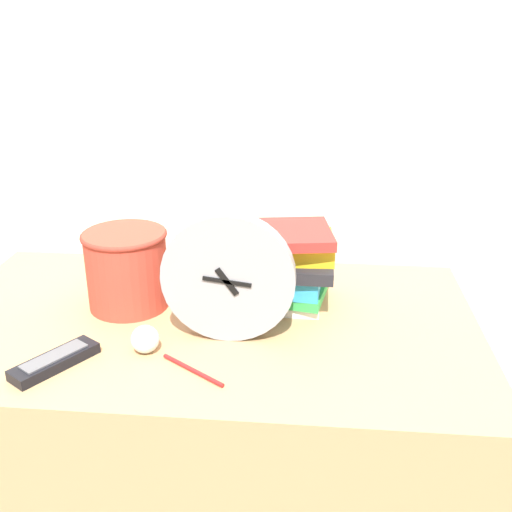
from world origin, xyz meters
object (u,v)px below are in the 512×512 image
(basket, at_px, (127,267))
(pen, at_px, (193,370))
(book_stack, at_px, (280,267))
(tv_remote, at_px, (55,361))
(desk_clock, at_px, (228,278))
(crumpled_paper_ball, at_px, (145,339))

(basket, distance_m, pen, 0.32)
(book_stack, bearing_deg, tv_remote, -143.11)
(book_stack, relative_size, pen, 2.02)
(basket, relative_size, tv_remote, 1.10)
(desk_clock, relative_size, pen, 2.04)
(book_stack, relative_size, crumpled_paper_ball, 4.79)
(tv_remote, bearing_deg, basket, 75.48)
(desk_clock, distance_m, crumpled_paper_ball, 0.19)
(tv_remote, bearing_deg, crumpled_paper_ball, 23.40)
(book_stack, bearing_deg, crumpled_paper_ball, -136.46)
(basket, height_order, crumpled_paper_ball, basket)
(book_stack, bearing_deg, desk_clock, -119.16)
(tv_remote, bearing_deg, desk_clock, 23.76)
(book_stack, distance_m, crumpled_paper_ball, 0.33)
(crumpled_paper_ball, relative_size, pen, 0.42)
(basket, height_order, pen, basket)
(desk_clock, bearing_deg, crumpled_paper_ball, -155.88)
(desk_clock, relative_size, tv_remote, 1.57)
(tv_remote, xyz_separation_m, crumpled_paper_ball, (0.15, 0.06, 0.02))
(desk_clock, height_order, book_stack, desk_clock)
(desk_clock, xyz_separation_m, tv_remote, (-0.30, -0.13, -0.12))
(book_stack, xyz_separation_m, tv_remote, (-0.39, -0.29, -0.07))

